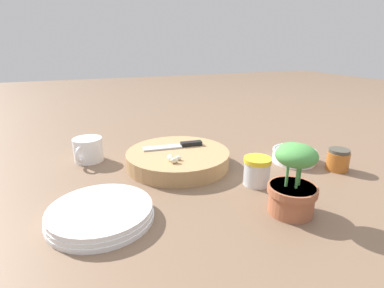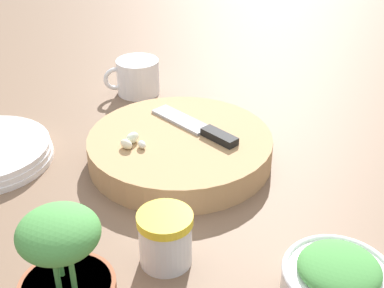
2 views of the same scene
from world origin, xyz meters
name	(u,v)px [view 1 (image 1 of 2)]	position (x,y,z in m)	size (l,w,h in m)	color
ground_plane	(213,168)	(0.00, 0.00, 0.00)	(5.00, 5.00, 0.00)	brown
cutting_board	(178,158)	(0.09, -0.06, 0.02)	(0.31, 0.31, 0.05)	tan
chef_knife	(177,146)	(0.08, -0.09, 0.05)	(0.19, 0.04, 0.01)	black
garlic_cloves	(173,159)	(0.13, 0.02, 0.05)	(0.04, 0.04, 0.02)	#EEE7C4
herb_bowl	(294,154)	(-0.25, 0.05, 0.03)	(0.13, 0.13, 0.06)	white
spice_jar	(257,171)	(-0.06, 0.14, 0.04)	(0.07, 0.07, 0.07)	silver
coffee_mug	(88,150)	(0.34, -0.19, 0.04)	(0.09, 0.11, 0.07)	white
plate_stack	(101,213)	(0.34, 0.16, 0.01)	(0.22, 0.22, 0.03)	white
honey_jar	(338,160)	(-0.33, 0.14, 0.03)	(0.06, 0.06, 0.06)	#B26023
potted_herb	(293,184)	(-0.05, 0.28, 0.07)	(0.11, 0.11, 0.16)	#A35B3D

